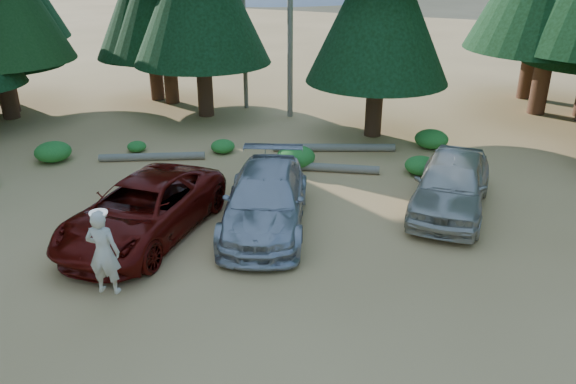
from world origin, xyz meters
name	(u,v)px	position (x,y,z in m)	size (l,w,h in m)	color
ground	(280,307)	(0.00, 0.00, 0.00)	(160.00, 160.00, 0.00)	#A17A44
forest_belt_north	(272,113)	(0.00, 15.00, 0.00)	(36.00, 7.00, 22.00)	black
red_pickup	(143,210)	(-3.46, 3.32, 0.76)	(2.51, 5.45, 1.51)	#5B0C07
silver_minivan_center	(266,200)	(-0.29, 3.81, 0.76)	(2.13, 5.25, 1.52)	#A7A9AF
silver_minivan_right	(452,183)	(4.99, 4.58, 0.83)	(1.95, 4.85, 1.65)	#B3AD9F
frisbee_player	(103,252)	(-3.57, 0.15, 1.32)	(0.75, 0.56, 1.87)	beige
log_left	(152,157)	(-4.33, 9.03, 0.13)	(0.26, 0.26, 3.71)	#71695A
log_mid	(329,168)	(1.83, 7.71, 0.14)	(0.28, 0.28, 3.40)	#71695A
log_right	(334,148)	(2.24, 9.73, 0.14)	(0.29, 0.29, 4.51)	#71695A
shrub_far_left	(53,152)	(-7.80, 9.08, 0.35)	(1.26, 1.26, 0.69)	#216E25
shrub_left	(137,146)	(-5.07, 10.00, 0.19)	(0.69, 0.69, 0.38)	#216E25
shrub_center_left	(296,157)	(0.75, 8.21, 0.37)	(1.33, 1.33, 0.73)	#216E25
shrub_center_right	(223,146)	(-1.87, 9.76, 0.24)	(0.87, 0.87, 0.48)	#216E25
shrub_right	(431,139)	(5.95, 10.00, 0.34)	(1.25, 1.25, 0.69)	#216E25
shrub_far_right	(421,166)	(4.89, 7.37, 0.30)	(1.09, 1.09, 0.60)	#216E25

